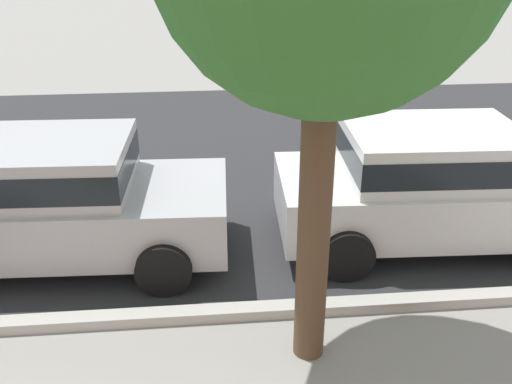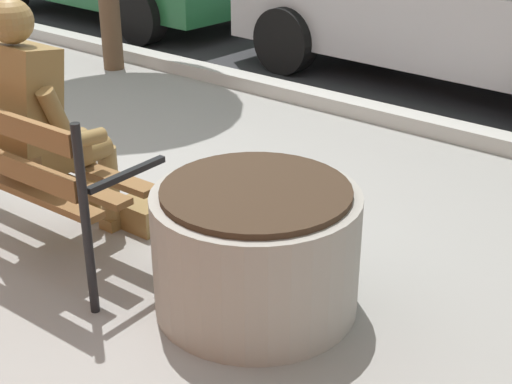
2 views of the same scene
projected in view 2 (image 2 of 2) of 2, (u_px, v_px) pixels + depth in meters
The scene contains 5 objects.
ground_plane at pixel (8, 217), 4.41m from camera, with size 80.00×80.00×0.00m, color gray.
street_surface at pixel (504, 15), 9.66m from camera, with size 60.00×9.00×0.01m, color #2D2D30.
curb_stone at pixel (296, 93), 6.42m from camera, with size 60.00×0.20×0.12m, color #B2AFA8.
bronze_statue_seated at pixel (54, 130), 3.85m from camera, with size 0.63×0.77×1.37m.
concrete_planter at pixel (256, 249), 3.44m from camera, with size 0.97×0.97×0.62m.
Camera 2 is at (3.64, -2.10, 2.01)m, focal length 51.70 mm.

